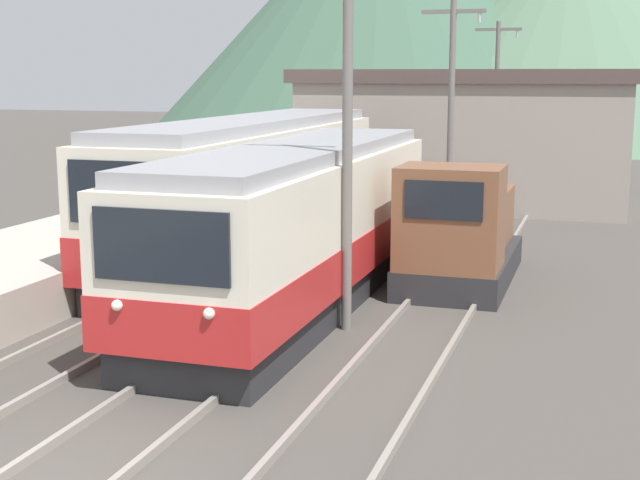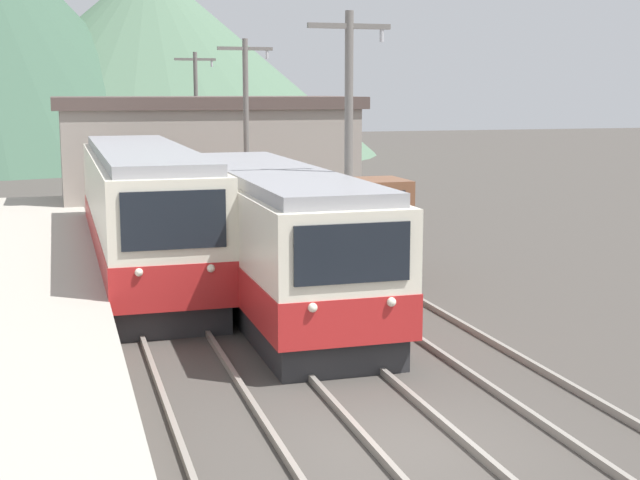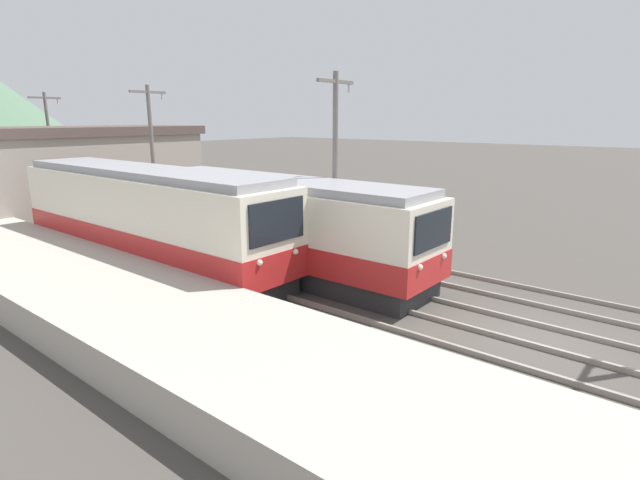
{
  "view_description": "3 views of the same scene",
  "coord_description": "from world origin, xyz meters",
  "px_view_note": "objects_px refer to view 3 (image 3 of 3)",
  "views": [
    {
      "loc": [
        6.42,
        -8.45,
        4.99
      ],
      "look_at": [
        1.19,
        7.86,
        1.8
      ],
      "focal_mm": 50.0,
      "sensor_mm": 36.0,
      "label": 1
    },
    {
      "loc": [
        -4.94,
        -12.05,
        5.44
      ],
      "look_at": [
        1.2,
        8.68,
        1.79
      ],
      "focal_mm": 50.0,
      "sensor_mm": 36.0,
      "label": 2
    },
    {
      "loc": [
        -12.9,
        -3.22,
        5.66
      ],
      "look_at": [
        0.3,
        7.55,
        1.47
      ],
      "focal_mm": 28.0,
      "sensor_mm": 36.0,
      "label": 3
    }
  ],
  "objects_px": {
    "commuter_train_center": "(279,228)",
    "catenary_mast_mid": "(335,166)",
    "shunting_locomotive": "(274,217)",
    "catenary_mast_distant": "(51,144)",
    "commuter_train_left": "(147,222)",
    "catenary_mast_far": "(153,152)"
  },
  "relations": [
    {
      "from": "commuter_train_left",
      "to": "commuter_train_center",
      "type": "distance_m",
      "value": 5.12
    },
    {
      "from": "shunting_locomotive",
      "to": "catenary_mast_distant",
      "type": "bearing_deg",
      "value": 94.51
    },
    {
      "from": "commuter_train_center",
      "to": "shunting_locomotive",
      "type": "bearing_deg",
      "value": 46.75
    },
    {
      "from": "commuter_train_center",
      "to": "catenary_mast_mid",
      "type": "distance_m",
      "value": 3.13
    },
    {
      "from": "catenary_mast_mid",
      "to": "commuter_train_center",
      "type": "bearing_deg",
      "value": 135.55
    },
    {
      "from": "commuter_train_center",
      "to": "shunting_locomotive",
      "type": "relative_size",
      "value": 2.26
    },
    {
      "from": "commuter_train_center",
      "to": "shunting_locomotive",
      "type": "height_order",
      "value": "commuter_train_center"
    },
    {
      "from": "catenary_mast_mid",
      "to": "catenary_mast_distant",
      "type": "bearing_deg",
      "value": 90.0
    },
    {
      "from": "shunting_locomotive",
      "to": "commuter_train_center",
      "type": "bearing_deg",
      "value": -133.25
    },
    {
      "from": "commuter_train_left",
      "to": "catenary_mast_distant",
      "type": "relative_size",
      "value": 1.93
    },
    {
      "from": "shunting_locomotive",
      "to": "catenary_mast_far",
      "type": "height_order",
      "value": "catenary_mast_far"
    },
    {
      "from": "commuter_train_left",
      "to": "catenary_mast_distant",
      "type": "height_order",
      "value": "catenary_mast_distant"
    },
    {
      "from": "commuter_train_left",
      "to": "catenary_mast_far",
      "type": "distance_m",
      "value": 7.72
    },
    {
      "from": "commuter_train_center",
      "to": "catenary_mast_distant",
      "type": "bearing_deg",
      "value": 86.1
    },
    {
      "from": "commuter_train_left",
      "to": "commuter_train_center",
      "type": "height_order",
      "value": "commuter_train_left"
    },
    {
      "from": "commuter_train_left",
      "to": "shunting_locomotive",
      "type": "relative_size",
      "value": 2.5
    },
    {
      "from": "commuter_train_center",
      "to": "catenary_mast_far",
      "type": "xyz_separation_m",
      "value": [
        1.51,
        10.31,
        2.3
      ]
    },
    {
      "from": "commuter_train_left",
      "to": "catenary_mast_mid",
      "type": "distance_m",
      "value": 7.51
    },
    {
      "from": "catenary_mast_far",
      "to": "commuter_train_left",
      "type": "bearing_deg",
      "value": -125.57
    },
    {
      "from": "shunting_locomotive",
      "to": "catenary_mast_mid",
      "type": "relative_size",
      "value": 0.77
    },
    {
      "from": "commuter_train_center",
      "to": "catenary_mast_distant",
      "type": "distance_m",
      "value": 22.26
    },
    {
      "from": "commuter_train_left",
      "to": "shunting_locomotive",
      "type": "xyz_separation_m",
      "value": [
        5.8,
        -1.09,
        -0.57
      ]
    }
  ]
}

